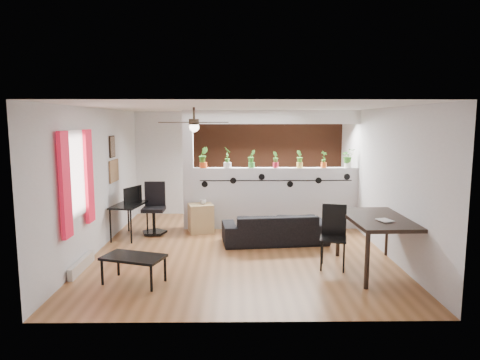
{
  "coord_description": "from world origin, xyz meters",
  "views": [
    {
      "loc": [
        -0.09,
        -7.79,
        2.36
      ],
      "look_at": [
        0.01,
        0.6,
        1.2
      ],
      "focal_mm": 32.0,
      "sensor_mm": 36.0,
      "label": 1
    }
  ],
  "objects_px": {
    "computer_desk": "(129,207)",
    "dining_table": "(379,223)",
    "potted_plant_2": "(252,158)",
    "sofa": "(275,229)",
    "potted_plant_6": "(348,158)",
    "cube_shelf": "(201,218)",
    "ceiling_fan": "(194,124)",
    "office_chair": "(154,212)",
    "coffee_table": "(134,259)",
    "potted_plant_0": "(203,157)",
    "potted_plant_4": "(300,158)",
    "cup": "(203,202)",
    "potted_plant_5": "(324,159)",
    "folding_chair": "(334,230)",
    "potted_plant_1": "(227,157)",
    "potted_plant_3": "(276,159)"
  },
  "relations": [
    {
      "from": "ceiling_fan",
      "to": "cup",
      "type": "bearing_deg",
      "value": 88.96
    },
    {
      "from": "computer_desk",
      "to": "office_chair",
      "type": "relative_size",
      "value": 0.96
    },
    {
      "from": "potted_plant_0",
      "to": "potted_plant_6",
      "type": "bearing_deg",
      "value": -0.0
    },
    {
      "from": "sofa",
      "to": "folding_chair",
      "type": "xyz_separation_m",
      "value": [
        0.82,
        -1.38,
        0.32
      ]
    },
    {
      "from": "computer_desk",
      "to": "coffee_table",
      "type": "bearing_deg",
      "value": -75.06
    },
    {
      "from": "dining_table",
      "to": "ceiling_fan",
      "type": "bearing_deg",
      "value": 162.49
    },
    {
      "from": "ceiling_fan",
      "to": "potted_plant_0",
      "type": "bearing_deg",
      "value": 89.36
    },
    {
      "from": "potted_plant_6",
      "to": "cube_shelf",
      "type": "bearing_deg",
      "value": -173.94
    },
    {
      "from": "potted_plant_4",
      "to": "cup",
      "type": "bearing_deg",
      "value": -170.8
    },
    {
      "from": "computer_desk",
      "to": "dining_table",
      "type": "bearing_deg",
      "value": -24.51
    },
    {
      "from": "computer_desk",
      "to": "ceiling_fan",
      "type": "bearing_deg",
      "value": -36.69
    },
    {
      "from": "dining_table",
      "to": "potted_plant_3",
      "type": "bearing_deg",
      "value": 116.79
    },
    {
      "from": "potted_plant_5",
      "to": "folding_chair",
      "type": "xyz_separation_m",
      "value": [
        -0.34,
        -2.56,
        -0.95
      ]
    },
    {
      "from": "potted_plant_2",
      "to": "sofa",
      "type": "distance_m",
      "value": 1.78
    },
    {
      "from": "potted_plant_5",
      "to": "dining_table",
      "type": "distance_m",
      "value": 2.87
    },
    {
      "from": "potted_plant_5",
      "to": "potted_plant_6",
      "type": "height_order",
      "value": "potted_plant_6"
    },
    {
      "from": "potted_plant_0",
      "to": "potted_plant_4",
      "type": "distance_m",
      "value": 2.11
    },
    {
      "from": "ceiling_fan",
      "to": "sofa",
      "type": "xyz_separation_m",
      "value": [
        1.48,
        0.63,
        -2.03
      ]
    },
    {
      "from": "ceiling_fan",
      "to": "coffee_table",
      "type": "xyz_separation_m",
      "value": [
        -0.78,
        -1.45,
        -1.95
      ]
    },
    {
      "from": "potted_plant_6",
      "to": "dining_table",
      "type": "relative_size",
      "value": 0.26
    },
    {
      "from": "potted_plant_3",
      "to": "computer_desk",
      "type": "bearing_deg",
      "value": -166.72
    },
    {
      "from": "potted_plant_1",
      "to": "potted_plant_3",
      "type": "xyz_separation_m",
      "value": [
        1.05,
        0.0,
        -0.05
      ]
    },
    {
      "from": "potted_plant_5",
      "to": "cube_shelf",
      "type": "relative_size",
      "value": 0.61
    },
    {
      "from": "ceiling_fan",
      "to": "office_chair",
      "type": "bearing_deg",
      "value": 126.33
    },
    {
      "from": "potted_plant_3",
      "to": "coffee_table",
      "type": "distance_m",
      "value": 4.19
    },
    {
      "from": "potted_plant_0",
      "to": "cup",
      "type": "height_order",
      "value": "potted_plant_0"
    },
    {
      "from": "potted_plant_1",
      "to": "cube_shelf",
      "type": "height_order",
      "value": "potted_plant_1"
    },
    {
      "from": "potted_plant_1",
      "to": "dining_table",
      "type": "bearing_deg",
      "value": -48.36
    },
    {
      "from": "cube_shelf",
      "to": "cup",
      "type": "bearing_deg",
      "value": -14.72
    },
    {
      "from": "sofa",
      "to": "coffee_table",
      "type": "height_order",
      "value": "sofa"
    },
    {
      "from": "potted_plant_2",
      "to": "potted_plant_4",
      "type": "distance_m",
      "value": 1.05
    },
    {
      "from": "cube_shelf",
      "to": "coffee_table",
      "type": "xyz_separation_m",
      "value": [
        -0.75,
        -2.91,
        0.06
      ]
    },
    {
      "from": "cube_shelf",
      "to": "potted_plant_3",
      "type": "bearing_deg",
      "value": -2.9
    },
    {
      "from": "computer_desk",
      "to": "office_chair",
      "type": "bearing_deg",
      "value": 30.52
    },
    {
      "from": "computer_desk",
      "to": "dining_table",
      "type": "height_order",
      "value": "dining_table"
    },
    {
      "from": "potted_plant_3",
      "to": "ceiling_fan",
      "type": "bearing_deg",
      "value": -131.63
    },
    {
      "from": "potted_plant_5",
      "to": "cube_shelf",
      "type": "xyz_separation_m",
      "value": [
        -2.68,
        -0.34,
        -1.24
      ]
    },
    {
      "from": "potted_plant_0",
      "to": "potted_plant_5",
      "type": "bearing_deg",
      "value": 0.0
    },
    {
      "from": "potted_plant_6",
      "to": "office_chair",
      "type": "height_order",
      "value": "potted_plant_6"
    },
    {
      "from": "potted_plant_1",
      "to": "folding_chair",
      "type": "distance_m",
      "value": 3.26
    },
    {
      "from": "computer_desk",
      "to": "office_chair",
      "type": "height_order",
      "value": "office_chair"
    },
    {
      "from": "cup",
      "to": "dining_table",
      "type": "distance_m",
      "value": 3.81
    },
    {
      "from": "potted_plant_6",
      "to": "folding_chair",
      "type": "distance_m",
      "value": 2.87
    },
    {
      "from": "potted_plant_5",
      "to": "coffee_table",
      "type": "relative_size",
      "value": 0.37
    },
    {
      "from": "potted_plant_3",
      "to": "dining_table",
      "type": "xyz_separation_m",
      "value": [
        1.38,
        -2.74,
        -0.77
      ]
    },
    {
      "from": "potted_plant_5",
      "to": "potted_plant_4",
      "type": "bearing_deg",
      "value": 180.0
    },
    {
      "from": "potted_plant_5",
      "to": "cube_shelf",
      "type": "distance_m",
      "value": 2.97
    },
    {
      "from": "potted_plant_6",
      "to": "coffee_table",
      "type": "bearing_deg",
      "value": -140.63
    },
    {
      "from": "potted_plant_0",
      "to": "potted_plant_4",
      "type": "relative_size",
      "value": 1.18
    },
    {
      "from": "folding_chair",
      "to": "ceiling_fan",
      "type": "bearing_deg",
      "value": 161.89
    }
  ]
}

